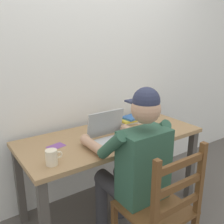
# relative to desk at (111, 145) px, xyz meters

# --- Properties ---
(ground_plane) EXTENTS (8.00, 8.00, 0.00)m
(ground_plane) POSITION_rel_desk_xyz_m (0.00, 0.00, -0.64)
(ground_plane) COLOR #56514C
(back_wall) EXTENTS (6.00, 0.04, 2.60)m
(back_wall) POSITION_rel_desk_xyz_m (0.00, 0.42, 0.66)
(back_wall) COLOR silver
(back_wall) RESTS_ON ground
(desk) EXTENTS (1.54, 0.68, 0.74)m
(desk) POSITION_rel_desk_xyz_m (0.00, 0.00, 0.00)
(desk) COLOR #9E7A51
(desk) RESTS_ON ground
(seated_person) EXTENTS (0.50, 0.60, 1.25)m
(seated_person) POSITION_rel_desk_xyz_m (-0.09, -0.42, 0.05)
(seated_person) COLOR #2D5642
(seated_person) RESTS_ON ground
(wooden_chair) EXTENTS (0.42, 0.42, 0.94)m
(wooden_chair) POSITION_rel_desk_xyz_m (-0.09, -0.70, -0.18)
(wooden_chair) COLOR brown
(wooden_chair) RESTS_ON ground
(laptop) EXTENTS (0.33, 0.28, 0.23)m
(laptop) POSITION_rel_desk_xyz_m (-0.07, -0.10, 0.15)
(laptop) COLOR #ADAFB2
(laptop) RESTS_ON desk
(computer_mouse) EXTENTS (0.06, 0.10, 0.03)m
(computer_mouse) POSITION_rel_desk_xyz_m (0.22, -0.19, 0.11)
(computer_mouse) COLOR #ADAFB2
(computer_mouse) RESTS_ON desk
(coffee_mug_white) EXTENTS (0.11, 0.07, 0.10)m
(coffee_mug_white) POSITION_rel_desk_xyz_m (0.63, 0.22, 0.15)
(coffee_mug_white) COLOR white
(coffee_mug_white) RESTS_ON desk
(coffee_mug_dark) EXTENTS (0.12, 0.08, 0.10)m
(coffee_mug_dark) POSITION_rel_desk_xyz_m (0.15, 0.21, 0.14)
(coffee_mug_dark) COLOR #38281E
(coffee_mug_dark) RESTS_ON desk
(coffee_mug_spare) EXTENTS (0.12, 0.08, 0.10)m
(coffee_mug_spare) POSITION_rel_desk_xyz_m (-0.61, -0.21, 0.15)
(coffee_mug_spare) COLOR beige
(coffee_mug_spare) RESTS_ON desk
(book_stack_main) EXTENTS (0.22, 0.16, 0.06)m
(book_stack_main) POSITION_rel_desk_xyz_m (0.33, 0.15, 0.13)
(book_stack_main) COLOR white
(book_stack_main) RESTS_ON desk
(paper_pile_near_laptop) EXTENTS (0.26, 0.21, 0.01)m
(paper_pile_near_laptop) POSITION_rel_desk_xyz_m (0.17, -0.04, 0.10)
(paper_pile_near_laptop) COLOR silver
(paper_pile_near_laptop) RESTS_ON desk
(paper_pile_back_corner) EXTENTS (0.23, 0.22, 0.01)m
(paper_pile_back_corner) POSITION_rel_desk_xyz_m (0.40, 0.16, 0.10)
(paper_pile_back_corner) COLOR white
(paper_pile_back_corner) RESTS_ON desk
(landscape_photo_print) EXTENTS (0.15, 0.12, 0.00)m
(landscape_photo_print) POSITION_rel_desk_xyz_m (-0.48, 0.05, 0.10)
(landscape_photo_print) COLOR #7A4293
(landscape_photo_print) RESTS_ON desk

